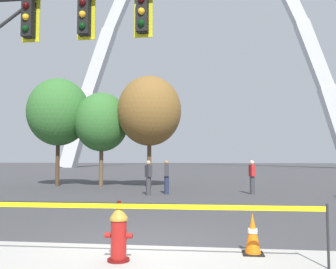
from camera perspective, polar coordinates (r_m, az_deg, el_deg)
name	(u,v)px	position (r m, az deg, el deg)	size (l,w,h in m)	color
ground_plane	(139,244)	(7.44, -4.61, -16.94)	(240.00, 240.00, 0.00)	#3D3D3F
fire_hydrant	(119,233)	(6.17, -7.83, -15.21)	(0.46, 0.48, 0.99)	#5E0F0D
caution_tape_barrier	(145,220)	(5.96, -3.65, -13.50)	(5.71, 0.12, 0.99)	#232326
traffic_cone_by_hydrant	(253,234)	(6.71, 13.33, -15.15)	(0.36, 0.36, 0.73)	black
traffic_signal_gantry	(11,46)	(9.69, -23.66, 12.78)	(7.82, 0.44, 6.00)	#232326
monument_arch	(202,48)	(66.48, 5.49, 13.57)	(52.24, 2.49, 49.18)	silver
tree_far_left	(59,112)	(23.17, -17.03, 3.43)	(3.79, 3.79, 6.63)	#473323
tree_left_mid	(102,122)	(21.97, -10.51, 1.94)	(3.23, 3.23, 5.65)	brown
tree_center_left	(149,111)	(20.94, -2.98, 3.76)	(3.71, 3.71, 6.49)	brown
pedestrian_walking_left	(252,177)	(17.48, 13.25, -6.56)	(0.30, 0.39, 1.59)	#38383D
pedestrian_walking_right	(148,177)	(16.49, -3.13, -6.83)	(0.37, 0.39, 1.59)	#38383D
pedestrian_near_trees	(167,177)	(17.09, -0.23, -6.73)	(0.23, 0.36, 1.59)	#232847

